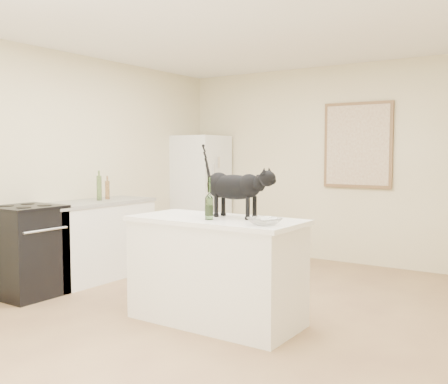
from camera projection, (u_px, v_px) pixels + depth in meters
floor at (219, 313)px, 4.66m from camera, size 5.50×5.50×0.00m
ceiling at (219, 20)px, 4.47m from camera, size 5.50×5.50×0.00m
wall_back at (336, 164)px, 6.84m from camera, size 4.50×0.00×4.50m
wall_left at (55, 166)px, 5.81m from camera, size 0.00×5.50×5.50m
island_base at (216, 272)px, 4.41m from camera, size 1.44×0.67×0.86m
island_top at (216, 220)px, 4.38m from camera, size 1.50×0.70×0.04m
left_cabinets at (95, 241)px, 5.96m from camera, size 0.60×1.40×0.86m
left_countertop at (94, 203)px, 5.93m from camera, size 0.62×1.44×0.04m
stove at (27, 252)px, 5.21m from camera, size 0.60×0.60×0.90m
fridge at (200, 194)px, 7.63m from camera, size 0.68×0.68×1.70m
artwork_frame at (358, 145)px, 6.63m from camera, size 0.90×0.03×1.10m
artwork_canvas at (357, 145)px, 6.62m from camera, size 0.82×0.00×1.02m
black_cat at (234, 190)px, 4.38m from camera, size 0.68×0.25×0.47m
wine_bottle at (209, 200)px, 4.25m from camera, size 0.08×0.08×0.32m
glass_bowl at (264, 222)px, 3.92m from camera, size 0.31×0.31×0.06m
fridge_paper at (219, 163)px, 7.40m from camera, size 0.04×0.12×0.16m
counter_bottle_cluster at (102, 189)px, 6.03m from camera, size 0.10×0.22×0.29m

